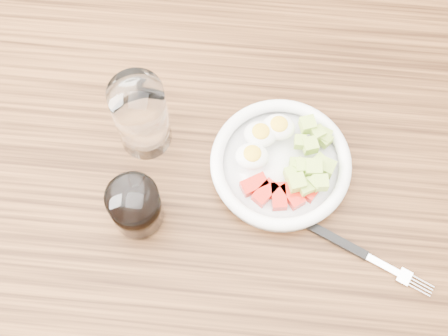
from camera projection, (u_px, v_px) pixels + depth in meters
The scene contains 6 objects.
ground at pixel (227, 282), 1.70m from camera, with size 4.00×4.00×0.00m, color brown.
dining_table at pixel (229, 202), 1.08m from camera, with size 1.50×0.90×0.77m.
bowl at pixel (281, 162), 0.97m from camera, with size 0.22×0.22×0.06m.
fork at pixel (354, 250), 0.94m from camera, with size 0.19×0.10×0.01m.
water_glass at pixel (141, 116), 0.94m from camera, with size 0.08×0.08×0.15m, color white.
coffee_glass at pixel (135, 207), 0.92m from camera, with size 0.08×0.08×0.09m.
Camera 1 is at (0.02, -0.35, 1.69)m, focal length 50.00 mm.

